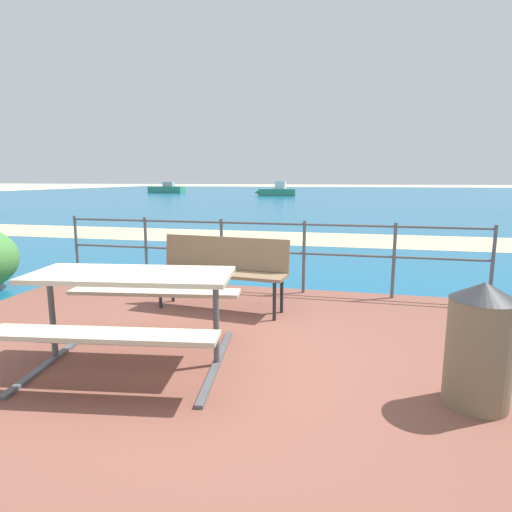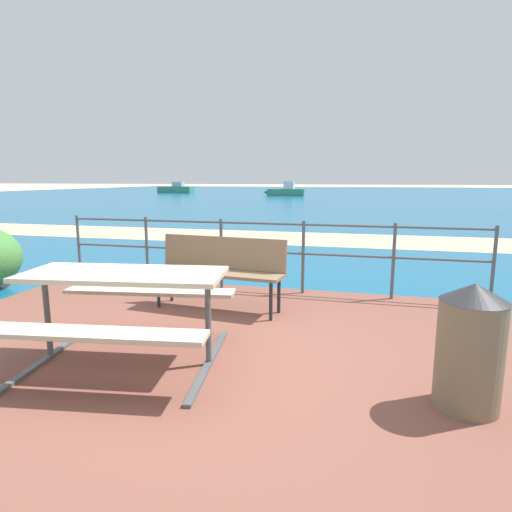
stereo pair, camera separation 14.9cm
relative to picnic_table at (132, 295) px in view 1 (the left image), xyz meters
name	(u,v)px [view 1 (the left image)]	position (x,y,z in m)	size (l,w,h in m)	color
ground_plane	(203,365)	(0.55, 0.20, -0.66)	(240.00, 240.00, 0.00)	beige
patio_paving	(203,362)	(0.55, 0.20, -0.63)	(6.40, 5.20, 0.06)	brown
sea_water	(344,195)	(0.55, 40.20, -0.65)	(90.00, 90.00, 0.01)	#145B84
beach_strip	(308,239)	(0.55, 8.48, -0.65)	(54.00, 2.68, 0.01)	tan
picnic_table	(132,295)	(0.00, 0.00, 0.00)	(1.86, 1.67, 0.79)	#BCAD93
park_bench	(222,265)	(0.27, 1.66, -0.06)	(1.64, 0.57, 0.87)	#7A6047
railing_fence	(262,246)	(0.55, 2.63, 0.03)	(5.94, 0.04, 1.00)	#4C5156
trash_bin	(480,344)	(2.67, -0.11, -0.15)	(0.44, 0.44, 0.88)	#726047
boat_near	(277,191)	(-5.62, 37.67, -0.20)	(3.99, 1.71, 1.39)	#338466
boat_mid	(166,189)	(-19.37, 42.62, -0.21)	(4.58, 1.58, 1.27)	#338466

